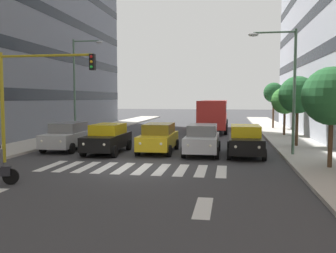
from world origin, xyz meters
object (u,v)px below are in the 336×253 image
car_1 (202,139)px  car_4 (68,136)px  bus_behind_traffic (214,112)px  street_lamp_right (79,79)px  car_3 (108,138)px  street_tree_1 (298,95)px  street_tree_0 (332,96)px  car_0 (245,140)px  street_tree_2 (285,101)px  car_2 (158,138)px  street_tree_3 (274,93)px  traffic_light_gantry (29,88)px  street_lamp_left (287,78)px

car_1 → car_4: bearing=-2.9°
bus_behind_traffic → street_lamp_right: bearing=39.8°
car_3 → street_tree_1: street_tree_1 is taller
car_1 → car_4: 8.43m
car_1 → street_tree_0: 7.48m
car_1 → car_4: same height
car_4 → car_3: bearing=163.4°
car_0 → street_tree_2: (-3.70, -11.17, 2.13)m
car_2 → street_lamp_right: 10.70m
bus_behind_traffic → street_tree_1: bearing=117.0°
car_1 → street_tree_3: street_tree_3 is taller
traffic_light_gantry → car_1: bearing=-152.5°
car_3 → street_tree_1: 12.43m
car_3 → street_tree_1: bearing=-159.8°
street_lamp_right → street_tree_2: street_lamp_right is taller
street_tree_2 → street_tree_0: bearing=89.5°
car_0 → car_4: same height
car_0 → traffic_light_gantry: (10.67, 4.09, 2.86)m
bus_behind_traffic → street_lamp_right: 13.77m
bus_behind_traffic → car_1: bearing=90.0°
street_tree_0 → street_tree_2: (-0.14, -14.74, -0.31)m
street_tree_1 → street_tree_3: street_tree_3 is taller
car_2 → car_0: bearing=173.8°
car_0 → car_2: (5.07, -0.55, 0.00)m
traffic_light_gantry → street_tree_2: traffic_light_gantry is taller
car_1 → car_0: bearing=175.5°
street_tree_0 → street_tree_3: 21.99m
bus_behind_traffic → street_tree_0: bearing=107.4°
traffic_light_gantry → street_lamp_left: (-12.83, -4.22, 0.57)m
street_tree_2 → street_tree_3: 7.29m
street_tree_2 → traffic_light_gantry: bearing=46.7°
car_1 → traffic_light_gantry: bearing=27.5°
car_4 → street_lamp_left: (-13.02, 0.50, 3.43)m
bus_behind_traffic → car_2: bearing=80.0°
street_tree_1 → street_lamp_left: bearing=71.6°
car_2 → street_tree_2: 13.94m
street_lamp_right → street_tree_3: (-16.39, -11.53, -0.99)m
bus_behind_traffic → street_tree_1: 13.03m
street_tree_2 → street_lamp_left: bearing=82.1°
street_tree_2 → street_tree_3: street_tree_3 is taller
car_2 → street_tree_3: size_ratio=0.94×
street_lamp_right → street_tree_3: 20.07m
bus_behind_traffic → street_tree_2: bearing=144.8°
street_tree_0 → street_tree_1: bearing=-89.1°
car_1 → street_tree_0: (-5.99, 3.76, 2.44)m
car_1 → car_2: bearing=-7.7°
street_lamp_left → car_3: bearing=2.0°
bus_behind_traffic → street_tree_3: 6.99m
car_2 → traffic_light_gantry: size_ratio=0.81×
street_tree_0 → street_tree_3: (-0.06, -21.99, 0.46)m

